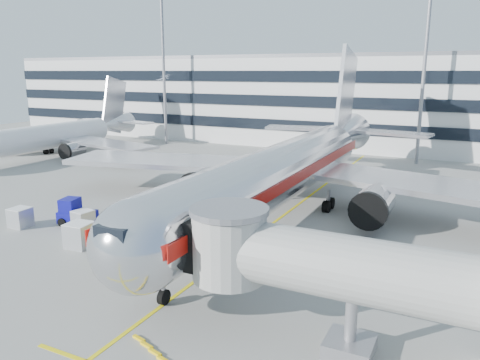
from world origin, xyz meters
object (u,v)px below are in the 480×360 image
at_px(main_jet, 289,168).
at_px(baggage_tug, 75,213).
at_px(cargo_container_right, 83,219).
at_px(belt_loader, 167,228).
at_px(cargo_container_left, 20,217).
at_px(ramp_worker, 99,251).
at_px(cargo_container_front, 80,235).

height_order(main_jet, baggage_tug, main_jet).
bearing_deg(cargo_container_right, main_jet, 41.02).
xyz_separation_m(belt_loader, cargo_container_left, (-12.47, -3.57, 0.11)).
bearing_deg(belt_loader, cargo_container_right, -168.32).
relative_size(belt_loader, cargo_container_left, 3.30).
bearing_deg(cargo_container_left, main_jet, 36.62).
xyz_separation_m(cargo_container_left, cargo_container_right, (5.07, 2.04, -0.05)).
height_order(baggage_tug, cargo_container_left, baggage_tug).
height_order(belt_loader, cargo_container_left, belt_loader).
bearing_deg(main_jet, baggage_tug, -142.93).
xyz_separation_m(cargo_container_right, ramp_worker, (6.24, -4.89, 0.04)).
bearing_deg(baggage_tug, cargo_container_left, -145.28).
bearing_deg(baggage_tug, cargo_container_right, -20.47).
bearing_deg(belt_loader, ramp_worker, -100.21).
bearing_deg(baggage_tug, main_jet, 37.07).
xyz_separation_m(belt_loader, baggage_tug, (-8.79, -1.01, 0.27)).
bearing_deg(cargo_container_left, cargo_container_front, -8.93).
bearing_deg(cargo_container_left, belt_loader, 15.96).
relative_size(main_jet, baggage_tug, 15.26).
distance_m(main_jet, cargo_container_left, 23.63).
xyz_separation_m(belt_loader, ramp_worker, (-1.16, -6.42, 0.10)).
xyz_separation_m(baggage_tug, ramp_worker, (7.63, -5.41, -0.17)).
bearing_deg(cargo_container_front, baggage_tug, 138.30).
bearing_deg(cargo_container_front, ramp_worker, -25.49).
bearing_deg(cargo_container_left, ramp_worker, -14.14).
xyz_separation_m(cargo_container_front, ramp_worker, (3.36, -1.60, -0.12)).
bearing_deg(cargo_container_right, cargo_container_front, -48.74).
distance_m(cargo_container_left, cargo_container_front, 8.05).
bearing_deg(main_jet, belt_loader, -121.23).
relative_size(cargo_container_right, cargo_container_front, 0.87).
bearing_deg(belt_loader, baggage_tug, -173.43).
height_order(main_jet, cargo_container_left, main_jet).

